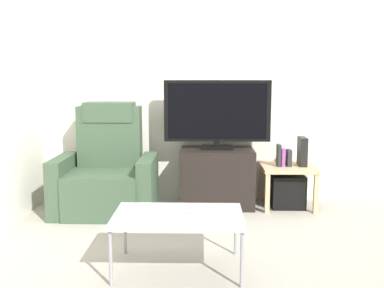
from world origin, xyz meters
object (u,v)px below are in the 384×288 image
at_px(subwoofer_box, 287,190).
at_px(book_rightmost, 289,158).
at_px(television, 217,113).
at_px(book_middle, 283,157).
at_px(book_leftmost, 279,155).
at_px(coffee_table, 178,218).
at_px(recliner_armchair, 107,174).
at_px(tv_stand, 217,177).
at_px(cell_phone, 198,211).
at_px(game_console, 302,151).
at_px(side_table, 288,172).

xyz_separation_m(subwoofer_box, book_rightmost, (0.00, -0.02, 0.35)).
relative_size(television, book_middle, 6.01).
height_order(book_leftmost, coffee_table, book_leftmost).
bearing_deg(recliner_armchair, subwoofer_box, 18.08).
bearing_deg(tv_stand, coffee_table, -101.40).
height_order(book_rightmost, cell_phone, book_rightmost).
bearing_deg(game_console, book_middle, -171.62).
xyz_separation_m(tv_stand, book_rightmost, (0.73, -0.03, 0.22)).
bearing_deg(game_console, subwoofer_box, -176.05).
relative_size(side_table, book_middle, 2.98).
bearing_deg(game_console, cell_phone, -125.09).
relative_size(television, game_console, 3.71).
bearing_deg(recliner_armchair, television, 23.47).
relative_size(tv_stand, recliner_armchair, 0.70).
distance_m(book_rightmost, coffee_table, 1.87).
distance_m(tv_stand, book_middle, 0.71).
bearing_deg(book_middle, book_leftmost, 180.00).
height_order(television, book_middle, television).
relative_size(recliner_armchair, coffee_table, 1.20).
height_order(book_leftmost, game_console, game_console).
bearing_deg(television, game_console, -1.17).
distance_m(recliner_armchair, book_middle, 1.79).
xyz_separation_m(tv_stand, subwoofer_box, (0.73, -0.01, -0.13)).
bearing_deg(game_console, television, 178.83).
distance_m(side_table, book_leftmost, 0.20).
bearing_deg(book_rightmost, tv_stand, 177.72).
bearing_deg(coffee_table, tv_stand, 78.60).
bearing_deg(coffee_table, book_middle, 57.35).
bearing_deg(television, book_middle, -4.09).
bearing_deg(book_middle, recliner_armchair, -174.29).
xyz_separation_m(book_middle, book_rightmost, (0.06, 0.00, -0.01)).
relative_size(television, cell_phone, 7.25).
relative_size(tv_stand, subwoofer_box, 2.24).
bearing_deg(book_rightmost, cell_phone, -121.84).
bearing_deg(subwoofer_box, cell_phone, -121.40).
bearing_deg(book_leftmost, game_console, 6.98).
relative_size(television, side_table, 2.01).
relative_size(book_middle, cell_phone, 1.21).
bearing_deg(tv_stand, television, 90.00).
height_order(television, book_rightmost, television).
bearing_deg(book_middle, game_console, 8.38).
height_order(recliner_armchair, cell_phone, recliner_armchair).
distance_m(side_table, book_rightmost, 0.15).
xyz_separation_m(tv_stand, book_middle, (0.67, -0.03, 0.22)).
relative_size(side_table, game_console, 1.84).
xyz_separation_m(subwoofer_box, cell_phone, (-0.91, -1.50, 0.23)).
bearing_deg(subwoofer_box, television, 177.81).
distance_m(television, coffee_table, 1.73).
bearing_deg(side_table, recliner_armchair, -173.85).
xyz_separation_m(book_rightmost, game_console, (0.14, 0.03, 0.06)).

